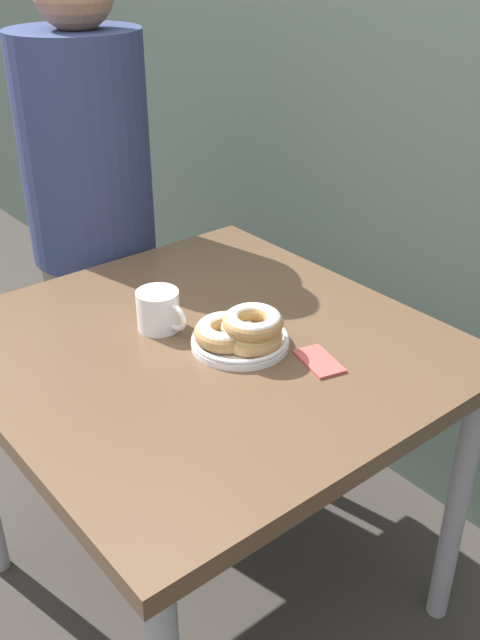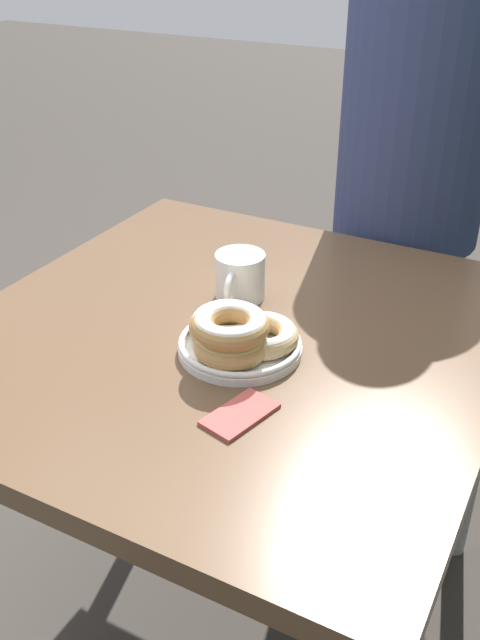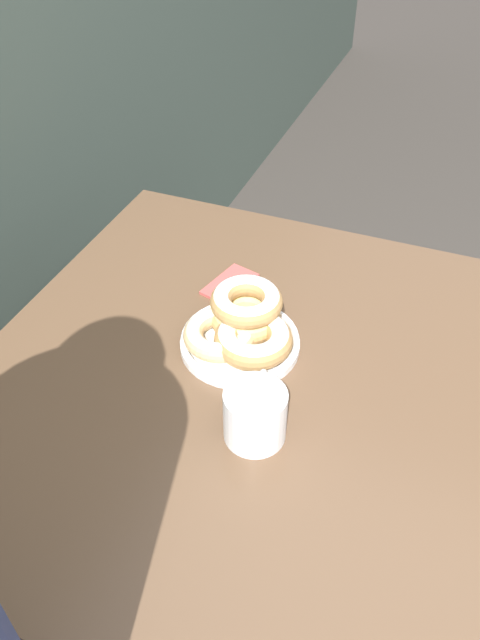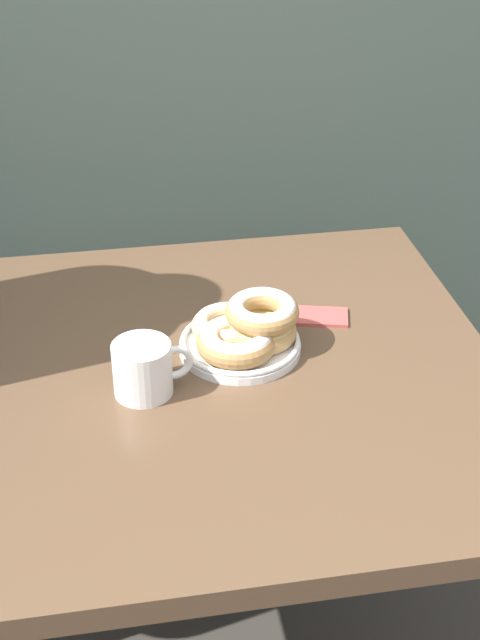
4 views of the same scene
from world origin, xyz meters
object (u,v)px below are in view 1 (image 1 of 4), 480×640
donut_plate (242,331)px  napkin (319,361)px  person_figure (91,216)px  dining_table (205,374)px  coffee_mug (159,310)px

donut_plate → napkin: 0.17m
person_figure → napkin: (0.89, 0.02, -0.05)m
person_figure → napkin: person_figure is taller
dining_table → napkin: size_ratio=7.73×
dining_table → donut_plate: size_ratio=4.11×
donut_plate → coffee_mug: (-0.17, -0.09, 0.01)m
coffee_mug → person_figure: bearing=165.0°
coffee_mug → napkin: bearing=28.0°
dining_table → person_figure: person_figure is taller
donut_plate → person_figure: (-0.74, 0.06, 0.02)m
dining_table → napkin: (0.21, 0.13, 0.09)m
dining_table → coffee_mug: 0.17m
donut_plate → napkin: (0.14, 0.08, -0.04)m
coffee_mug → donut_plate: bearing=26.9°
dining_table → coffee_mug: bearing=-158.8°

